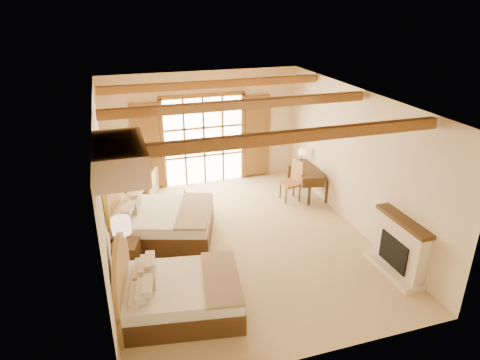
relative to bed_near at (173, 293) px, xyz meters
name	(u,v)px	position (x,y,z in m)	size (l,w,h in m)	color
floor	(241,241)	(1.80, 1.89, -0.40)	(7.00, 7.00, 0.00)	tan
wall_back	(203,129)	(1.80, 5.39, 1.20)	(5.50, 5.50, 0.00)	beige
wall_left	(103,191)	(-0.95, 1.89, 1.20)	(7.00, 7.00, 0.00)	beige
wall_right	(356,161)	(4.55, 1.89, 1.20)	(7.00, 7.00, 0.00)	beige
ceiling	(241,98)	(1.80, 1.89, 2.80)	(7.00, 7.00, 0.00)	#BC8342
ceiling_beams	(241,105)	(1.80, 1.89, 2.68)	(5.39, 4.60, 0.18)	olive
french_doors	(204,141)	(1.80, 5.33, 0.85)	(3.95, 0.08, 2.60)	white
fireplace	(399,249)	(4.40, -0.11, 0.11)	(0.46, 1.40, 1.16)	beige
painting	(106,200)	(-0.90, 1.14, 1.35)	(0.06, 0.95, 0.75)	yellow
canopy_valance	(120,158)	(-0.60, -0.11, 2.55)	(0.70, 1.40, 0.45)	beige
bed_near	(173,293)	(0.00, 0.00, 0.00)	(2.25, 1.83, 1.33)	#412811
bed_far	(153,221)	(-0.01, 2.58, 0.04)	(2.73, 2.29, 1.47)	#412811
nightstand	(126,256)	(-0.68, 1.54, -0.10)	(0.50, 0.50, 0.60)	#412811
floor_lamp	(122,231)	(-0.70, 0.76, 0.92)	(0.33, 0.33, 1.55)	#39241A
armchair	(139,184)	(-0.12, 4.87, -0.01)	(0.83, 0.86, 0.78)	tan
ottoman	(198,199)	(1.27, 3.84, -0.18)	(0.61, 0.61, 0.45)	tan
desk	(307,180)	(4.28, 3.70, 0.01)	(0.89, 1.51, 0.76)	#412811
desk_chair	(291,188)	(3.71, 3.48, -0.06)	(0.57, 0.56, 1.11)	olive
desk_lamp	(302,152)	(4.29, 4.13, 0.66)	(0.20, 0.20, 0.39)	#39241A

